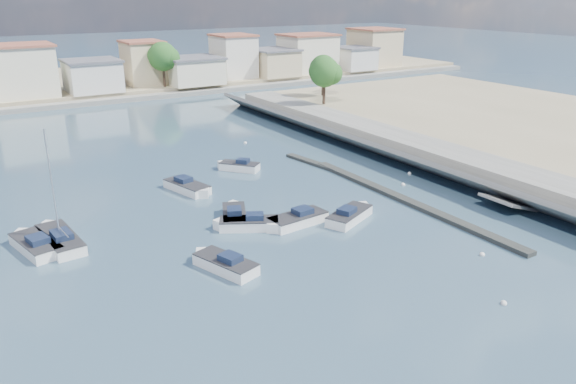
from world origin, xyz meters
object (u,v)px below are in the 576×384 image
at_px(motorboat_c, 246,224).
at_px(motorboat_h, 351,215).
at_px(motorboat_a, 223,264).
at_px(sailboat, 59,238).
at_px(motorboat_f, 238,167).
at_px(motorboat_e, 35,245).
at_px(motorboat_d, 295,221).
at_px(motorboat_g, 189,188).
at_px(motorboat_b, 234,215).

relative_size(motorboat_c, motorboat_h, 0.94).
distance_m(motorboat_a, sailboat, 13.29).
relative_size(motorboat_c, motorboat_f, 1.19).
distance_m(motorboat_e, motorboat_f, 23.28).
bearing_deg(motorboat_d, motorboat_g, 109.33).
bearing_deg(motorboat_c, motorboat_h, -19.22).
relative_size(motorboat_b, sailboat, 0.56).
xyz_separation_m(motorboat_e, motorboat_h, (23.08, -7.62, 0.00)).
distance_m(motorboat_b, motorboat_e, 15.13).
xyz_separation_m(motorboat_b, motorboat_f, (6.38, 12.00, 0.00)).
height_order(motorboat_e, motorboat_h, same).
bearing_deg(motorboat_f, motorboat_e, -156.11).
bearing_deg(motorboat_b, motorboat_f, 62.01).
bearing_deg(motorboat_g, motorboat_a, -104.17).
bearing_deg(sailboat, motorboat_e, -176.50).
distance_m(motorboat_b, motorboat_h, 9.60).
bearing_deg(motorboat_g, motorboat_b, -86.18).
distance_m(motorboat_a, motorboat_h, 12.93).
height_order(motorboat_b, motorboat_h, same).
bearing_deg(sailboat, motorboat_h, -19.88).
relative_size(motorboat_g, sailboat, 0.63).
xyz_separation_m(motorboat_f, motorboat_h, (1.79, -17.05, 0.00)).
distance_m(motorboat_a, motorboat_c, 6.89).
xyz_separation_m(motorboat_a, motorboat_g, (3.98, 15.77, 0.00)).
xyz_separation_m(motorboat_h, sailboat, (-21.36, 7.73, 0.03)).
relative_size(motorboat_b, motorboat_h, 0.95).
distance_m(motorboat_a, motorboat_b, 8.68).
xyz_separation_m(motorboat_f, sailboat, (-19.57, -9.32, 0.03)).
xyz_separation_m(motorboat_a, motorboat_b, (4.54, 7.40, -0.00)).
bearing_deg(sailboat, motorboat_g, 24.24).
height_order(motorboat_a, motorboat_d, same).
xyz_separation_m(motorboat_c, motorboat_f, (6.43, 14.18, -0.00)).
distance_m(motorboat_c, sailboat, 14.01).
relative_size(motorboat_c, sailboat, 0.55).
height_order(motorboat_d, motorboat_g, same).
distance_m(motorboat_g, sailboat, 13.86).
xyz_separation_m(motorboat_c, motorboat_d, (3.70, -1.43, -0.00)).
bearing_deg(motorboat_a, motorboat_h, 10.50).
relative_size(motorboat_g, motorboat_h, 1.08).
xyz_separation_m(motorboat_a, motorboat_f, (10.92, 19.40, -0.00)).
bearing_deg(motorboat_h, motorboat_a, -169.50).
height_order(motorboat_c, sailboat, sailboat).
bearing_deg(motorboat_c, motorboat_f, 65.61).
xyz_separation_m(motorboat_d, sailboat, (-16.84, 6.29, 0.03)).
height_order(motorboat_b, motorboat_c, same).
distance_m(motorboat_d, motorboat_f, 15.85).
height_order(motorboat_f, sailboat, sailboat).
distance_m(motorboat_b, motorboat_d, 5.13).
bearing_deg(motorboat_a, motorboat_c, 49.31).
relative_size(motorboat_a, motorboat_c, 1.06).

